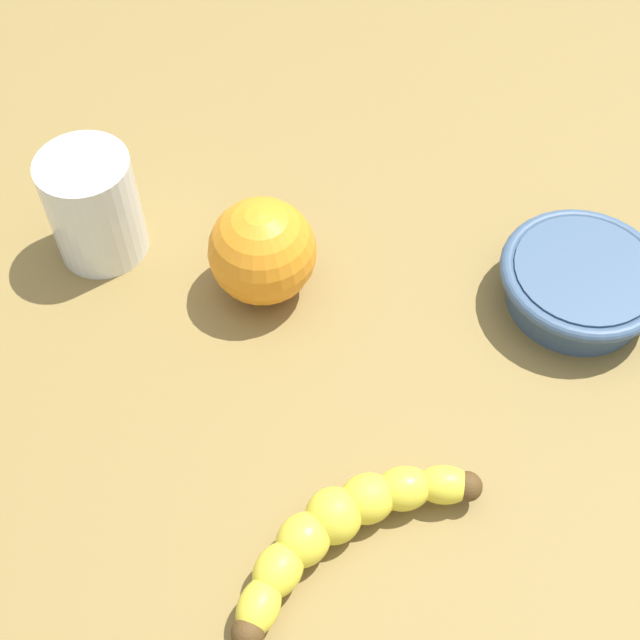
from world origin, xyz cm
name	(u,v)px	position (x,y,z in cm)	size (l,w,h in cm)	color
wooden_tabletop	(352,343)	(0.00, 0.00, 1.50)	(120.00, 120.00, 3.00)	olive
banana	(342,527)	(7.80, 15.65, 4.95)	(19.71, 8.53, 3.90)	yellow
smoothie_glass	(94,210)	(16.19, -16.83, 7.54)	(7.66, 7.66, 9.81)	silver
ceramic_bowl	(581,282)	(-18.25, 4.08, 5.55)	(13.46, 13.46, 4.24)	#3D5675
orange_fruit	(262,251)	(4.86, -7.33, 7.39)	(8.79, 8.79, 8.79)	orange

